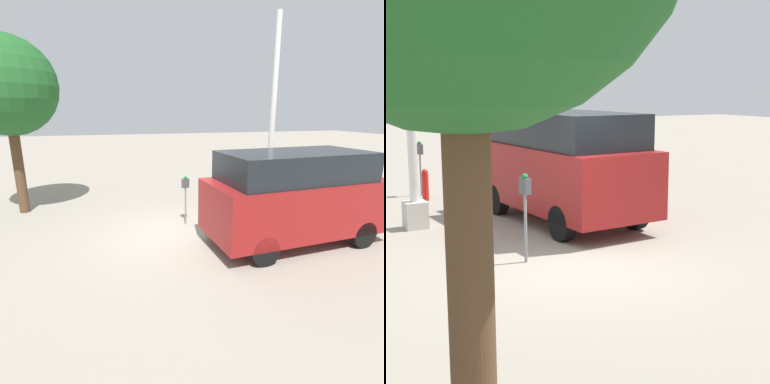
# 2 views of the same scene
# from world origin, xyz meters

# --- Properties ---
(ground_plane) EXTENTS (80.00, 80.00, 0.00)m
(ground_plane) POSITION_xyz_m (0.00, 0.00, 0.00)
(ground_plane) COLOR gray
(parking_meter_near) EXTENTS (0.21, 0.14, 1.47)m
(parking_meter_near) POSITION_xyz_m (0.63, 0.61, 1.08)
(parking_meter_near) COLOR gray
(parking_meter_near) RESTS_ON ground
(parking_meter_far) EXTENTS (0.21, 0.14, 1.44)m
(parking_meter_far) POSITION_xyz_m (7.51, 0.51, 1.06)
(parking_meter_far) COLOR gray
(parking_meter_far) RESTS_ON ground
(lamp_post) EXTENTS (0.44, 0.44, 6.26)m
(lamp_post) POSITION_xyz_m (3.89, 1.58, 2.28)
(lamp_post) COLOR beige
(lamp_post) RESTS_ON ground
(parked_van) EXTENTS (4.59, 2.19, 2.33)m
(parked_van) POSITION_xyz_m (2.95, -1.32, 1.24)
(parked_van) COLOR maroon
(parked_van) RESTS_ON ground
(fire_hydrant) EXTENTS (0.17, 0.17, 0.81)m
(fire_hydrant) POSITION_xyz_m (6.74, 0.60, 0.40)
(fire_hydrant) COLOR red
(fire_hydrant) RESTS_ON ground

